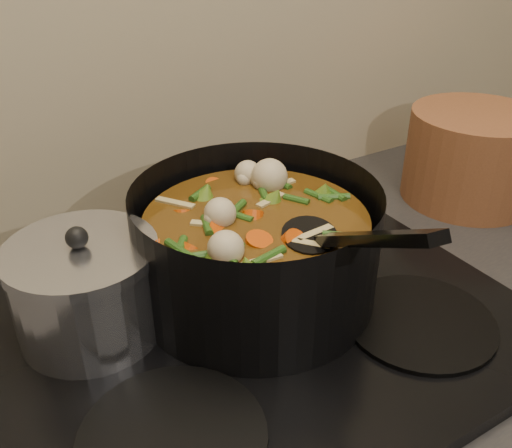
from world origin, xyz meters
TOP-DOWN VIEW (x-y plane):
  - stovetop at (0.00, 1.93)m, footprint 0.62×0.54m
  - stockpot at (0.02, 1.95)m, footprint 0.38×0.45m
  - saucepan at (-0.17, 1.99)m, footprint 0.17×0.17m
  - terracotta_crock at (0.50, 2.02)m, footprint 0.26×0.26m

SIDE VIEW (x-z plane):
  - stovetop at x=0.00m, z-range 0.91..0.93m
  - terracotta_crock at x=0.50m, z-range 0.91..1.06m
  - saucepan at x=-0.17m, z-range 0.92..1.06m
  - stockpot at x=0.02m, z-range 0.89..1.11m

